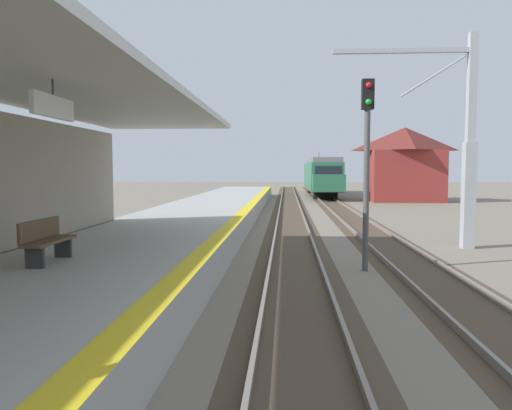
% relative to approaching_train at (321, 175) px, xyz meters
% --- Properties ---
extents(station_platform, '(5.00, 80.00, 0.91)m').
position_rel_approaching_train_xyz_m(station_platform, '(-7.80, -38.89, -1.73)').
color(station_platform, '#A8A8A3').
rests_on(station_platform, ground).
extents(track_pair_nearest_platform, '(2.34, 120.00, 0.16)m').
position_rel_approaching_train_xyz_m(track_pair_nearest_platform, '(-3.40, -34.89, -2.13)').
color(track_pair_nearest_platform, '#4C3D2D').
rests_on(track_pair_nearest_platform, ground).
extents(track_pair_middle, '(2.34, 120.00, 0.16)m').
position_rel_approaching_train_xyz_m(track_pair_middle, '(-0.00, -34.89, -2.13)').
color(track_pair_middle, '#4C3D2D').
rests_on(track_pair_middle, ground).
extents(approaching_train, '(2.93, 19.60, 4.76)m').
position_rel_approaching_train_xyz_m(approaching_train, '(0.00, 0.00, 0.00)').
color(approaching_train, '#286647').
rests_on(approaching_train, ground).
extents(rail_signal_post, '(0.32, 0.34, 5.20)m').
position_rel_approaching_train_xyz_m(rail_signal_post, '(-1.49, -38.81, 1.02)').
color(rail_signal_post, '#4C4C4C').
rests_on(rail_signal_post, ground).
extents(catenary_pylon_far_side, '(5.00, 0.40, 7.50)m').
position_rel_approaching_train_xyz_m(catenary_pylon_far_side, '(2.43, -34.63, 1.43)').
color(catenary_pylon_far_side, '#9EA3A8').
rests_on(catenary_pylon_far_side, ground).
extents(platform_bench, '(0.45, 1.60, 0.88)m').
position_rel_approaching_train_xyz_m(platform_bench, '(-8.53, -42.74, -0.80)').
color(platform_bench, brown).
rests_on(platform_bench, station_platform).
extents(distant_trackside_house, '(6.60, 5.28, 6.40)m').
position_rel_approaching_train_xyz_m(distant_trackside_house, '(6.57, -8.73, 1.16)').
color(distant_trackside_house, maroon).
rests_on(distant_trackside_house, ground).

